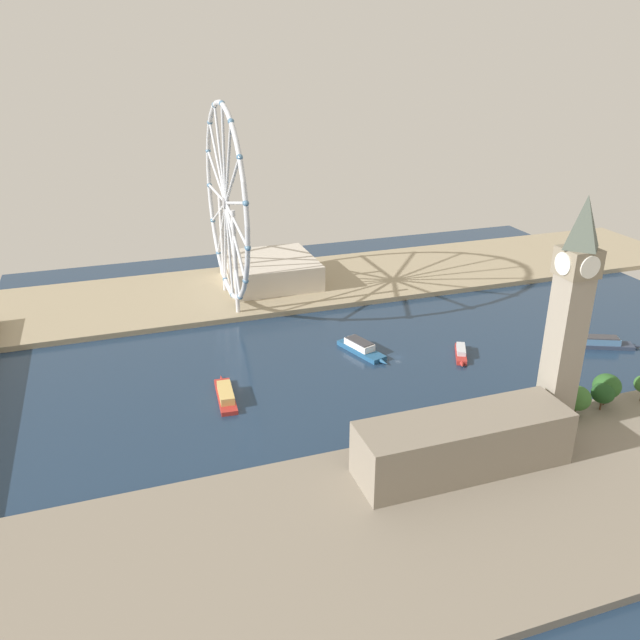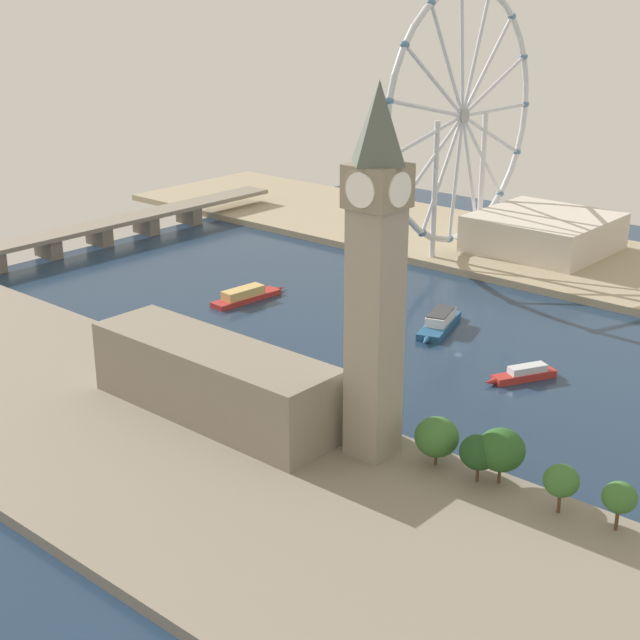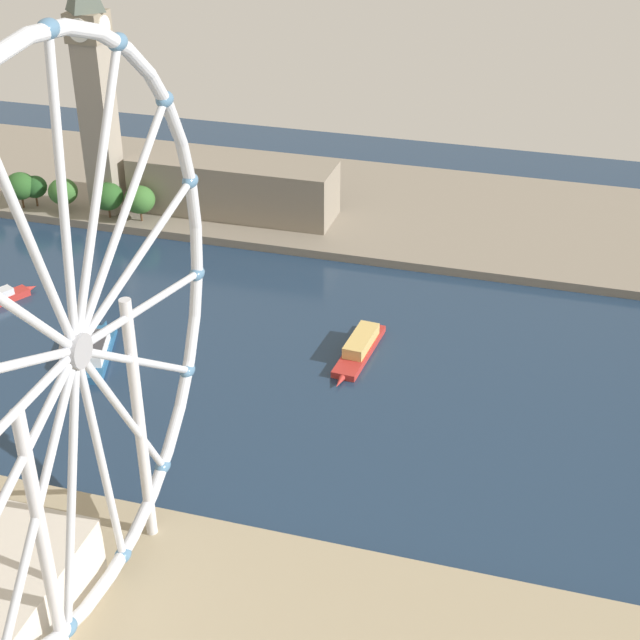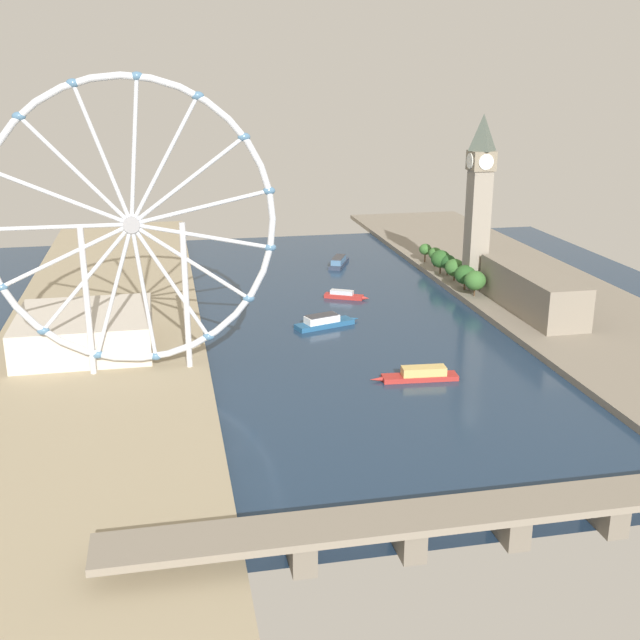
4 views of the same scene
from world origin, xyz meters
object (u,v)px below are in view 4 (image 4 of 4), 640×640
ferris_wheel (132,226)px  tour_boat_1 (420,374)px  clock_tower (479,200)px  tour_boat_0 (339,262)px  riverside_hall (85,331)px  river_bridge (510,513)px  tour_boat_3 (344,295)px  parliament_block (532,291)px  tour_boat_2 (324,322)px

ferris_wheel → tour_boat_1: bearing=167.0°
clock_tower → tour_boat_0: 107.44m
clock_tower → riverside_hall: 211.91m
tour_boat_1 → clock_tower: bearing=-116.5°
riverside_hall → river_bridge: riverside_hall is taller
tour_boat_1 → tour_boat_3: size_ratio=1.52×
parliament_block → tour_boat_2: parliament_block is taller
ferris_wheel → tour_boat_3: bearing=-138.1°
parliament_block → tour_boat_1: 105.99m
parliament_block → river_bridge: parliament_block is taller
riverside_hall → tour_boat_2: size_ratio=1.63×
riverside_hall → tour_boat_1: size_ratio=1.57×
riverside_hall → clock_tower: bearing=-163.1°
tour_boat_0 → tour_boat_1: size_ratio=0.95×
tour_boat_3 → tour_boat_0: bearing=106.9°
clock_tower → tour_boat_2: size_ratio=2.73×
parliament_block → tour_boat_3: bearing=-30.5°
clock_tower → river_bridge: size_ratio=0.44×
ferris_wheel → riverside_hall: (23.51, -30.13, -49.65)m
riverside_hall → tour_boat_1: 141.65m
clock_tower → tour_boat_2: 112.32m
parliament_block → riverside_hall: parliament_block is taller
riverside_hall → tour_boat_3: bearing=-153.7°
tour_boat_0 → tour_boat_1: 191.79m
clock_tower → river_bridge: 241.99m
parliament_block → riverside_hall: (210.20, 14.03, -2.32)m
ferris_wheel → tour_boat_2: bearing=-150.0°
tour_boat_0 → tour_boat_3: (13.68, 73.80, -0.52)m
ferris_wheel → tour_boat_1: 124.18m
tour_boat_2 → riverside_hall: bearing=171.4°
river_bridge → tour_boat_1: river_bridge is taller
parliament_block → ferris_wheel: (186.69, 44.16, 47.32)m
clock_tower → river_bridge: (81.16, 223.81, -43.42)m
riverside_hall → tour_boat_3: (-127.29, -62.90, -8.99)m
river_bridge → tour_boat_1: size_ratio=5.95×
tour_boat_0 → tour_boat_2: bearing=-172.0°
tour_boat_0 → tour_boat_3: size_ratio=1.44×
ferris_wheel → tour_boat_3: size_ratio=4.87×
riverside_hall → tour_boat_2: (-107.02, -18.11, -8.41)m
clock_tower → tour_boat_2: (92.14, 42.32, -48.32)m
river_bridge → tour_boat_3: size_ratio=9.04×
riverside_hall → tour_boat_0: 196.55m
ferris_wheel → tour_boat_2: 112.57m
river_bridge → parliament_block: bearing=-117.5°
tour_boat_1 → tour_boat_3: tour_boat_1 is taller
riverside_hall → tour_boat_2: 108.86m
clock_tower → tour_boat_0: (58.19, -76.27, -48.38)m
ferris_wheel → river_bridge: size_ratio=0.54×
parliament_block → tour_boat_3: size_ratio=3.33×
clock_tower → ferris_wheel: 197.86m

